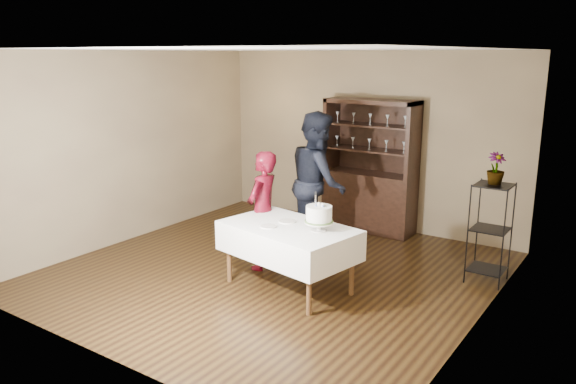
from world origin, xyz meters
name	(u,v)px	position (x,y,z in m)	size (l,w,h in m)	color
floor	(273,272)	(0.00, 0.00, 0.00)	(5.00, 5.00, 0.00)	black
ceiling	(272,49)	(0.00, 0.00, 2.70)	(5.00, 5.00, 0.00)	silver
back_wall	(367,140)	(0.00, 2.50, 1.35)	(5.00, 0.02, 2.70)	brown
wall_left	(131,147)	(-2.50, 0.00, 1.35)	(0.02, 5.00, 2.70)	brown
wall_right	(486,195)	(2.50, 0.00, 1.35)	(0.02, 5.00, 2.70)	brown
china_hutch	(370,188)	(0.20, 2.25, 0.66)	(1.40, 0.48, 2.00)	black
plant_etagere	(490,229)	(2.28, 1.20, 0.65)	(0.42, 0.42, 1.20)	black
cake_table	(289,241)	(0.43, -0.30, 0.58)	(1.65, 1.18, 0.75)	white
woman	(263,210)	(-0.20, 0.06, 0.75)	(0.55, 0.36, 1.50)	#3E0513
man	(318,182)	(0.01, 1.03, 0.96)	(0.93, 0.73, 1.92)	black
cake	(319,215)	(0.81, -0.26, 0.93)	(0.34, 0.34, 0.44)	white
plate_near	(268,226)	(0.27, -0.46, 0.76)	(0.18, 0.18, 0.01)	white
plate_far	(288,221)	(0.34, -0.18, 0.76)	(0.20, 0.20, 0.01)	white
potted_plant	(496,168)	(2.28, 1.23, 1.37)	(0.21, 0.21, 0.37)	#496A32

